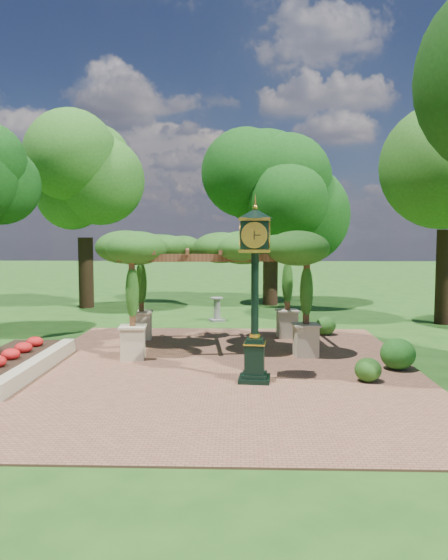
{
  "coord_description": "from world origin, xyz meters",
  "views": [
    {
      "loc": [
        0.49,
        -12.81,
        3.46
      ],
      "look_at": [
        0.0,
        2.5,
        2.2
      ],
      "focal_mm": 35.0,
      "sensor_mm": 36.0,
      "label": 1
    }
  ],
  "objects": [
    {
      "name": "ground",
      "position": [
        0.0,
        0.0,
        0.0
      ],
      "size": [
        120.0,
        120.0,
        0.0
      ],
      "primitive_type": "plane",
      "color": "#1E4714",
      "rests_on": "ground"
    },
    {
      "name": "shrub_mid",
      "position": [
        4.49,
        1.03,
        0.44
      ],
      "size": [
        0.93,
        0.93,
        0.8
      ],
      "primitive_type": "ellipsoid",
      "rotation": [
        0.0,
        0.0,
        -0.05
      ],
      "color": "#1E5818",
      "rests_on": "brick_plaza"
    },
    {
      "name": "tree_north",
      "position": [
        1.93,
        14.29,
        5.53
      ],
      "size": [
        4.73,
        4.73,
        8.05
      ],
      "color": "#362215",
      "rests_on": "ground"
    },
    {
      "name": "border_wall",
      "position": [
        -4.6,
        0.5,
        0.2
      ],
      "size": [
        0.35,
        5.0,
        0.4
      ],
      "primitive_type": "cube",
      "color": "#C6B793",
      "rests_on": "ground"
    },
    {
      "name": "brick_plaza",
      "position": [
        0.0,
        1.0,
        0.02
      ],
      "size": [
        10.0,
        12.0,
        0.04
      ],
      "primitive_type": "cube",
      "color": "brown",
      "rests_on": "ground"
    },
    {
      "name": "flower_bed",
      "position": [
        -5.5,
        0.5,
        0.18
      ],
      "size": [
        1.5,
        5.0,
        0.36
      ],
      "primitive_type": "cube",
      "color": "red",
      "rests_on": "ground"
    },
    {
      "name": "tree_west_far",
      "position": [
        -6.93,
        12.95,
        5.9
      ],
      "size": [
        3.88,
        3.88,
        8.64
      ],
      "color": "black",
      "rests_on": "ground"
    },
    {
      "name": "shrub_back",
      "position": [
        3.39,
        5.84,
        0.35
      ],
      "size": [
        0.77,
        0.77,
        0.63
      ],
      "primitive_type": "ellipsoid",
      "rotation": [
        0.0,
        0.0,
        0.12
      ],
      "color": "#2B671E",
      "rests_on": "brick_plaza"
    },
    {
      "name": "shrub_front",
      "position": [
        3.46,
        -0.17,
        0.32
      ],
      "size": [
        0.81,
        0.81,
        0.56
      ],
      "primitive_type": "ellipsoid",
      "rotation": [
        0.0,
        0.0,
        0.39
      ],
      "color": "#225017",
      "rests_on": "brick_plaza"
    },
    {
      "name": "pedestal_clock",
      "position": [
        0.8,
        -0.22,
        2.47
      ],
      "size": [
        0.88,
        0.88,
        4.12
      ],
      "rotation": [
        0.0,
        0.0,
        -0.09
      ],
      "color": "black",
      "rests_on": "brick_plaza"
    },
    {
      "name": "pergola",
      "position": [
        -0.24,
        3.7,
        2.91
      ],
      "size": [
        5.95,
        4.07,
        3.54
      ],
      "rotation": [
        0.0,
        0.0,
        0.1
      ],
      "color": "beige",
      "rests_on": "brick_plaza"
    },
    {
      "name": "sundial",
      "position": [
        -0.49,
        8.93,
        0.42
      ],
      "size": [
        0.71,
        0.71,
        0.97
      ],
      "rotation": [
        0.0,
        0.0,
        0.42
      ],
      "color": "gray",
      "rests_on": "ground"
    }
  ]
}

